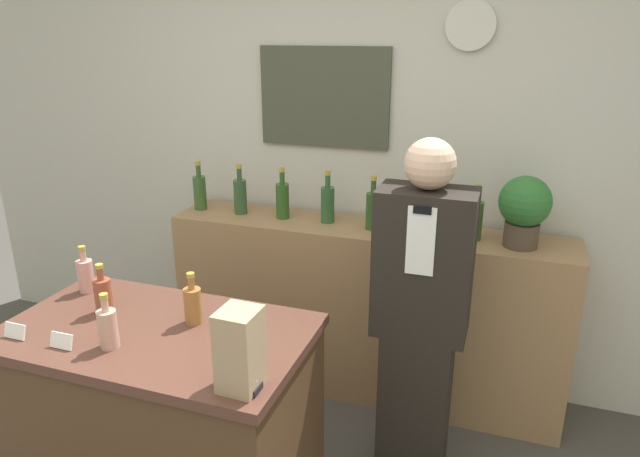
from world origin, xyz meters
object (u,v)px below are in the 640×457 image
object	(u,v)px
potted_plant	(524,208)
paper_bag	(240,350)
tape_dispenser	(247,384)
shopkeeper	(420,320)

from	to	relation	value
potted_plant	paper_bag	xyz separation A→B (m)	(-0.79, -1.39, -0.13)
paper_bag	tape_dispenser	size ratio (longest dim) A/B	2.93
potted_plant	tape_dispenser	world-z (taller)	potted_plant
paper_bag	shopkeeper	bearing A→B (deg)	64.15
shopkeeper	paper_bag	world-z (taller)	shopkeeper
potted_plant	shopkeeper	bearing A→B (deg)	-125.54
tape_dispenser	shopkeeper	bearing A→B (deg)	65.76
shopkeeper	potted_plant	xyz separation A→B (m)	(0.38, 0.53, 0.39)
tape_dispenser	paper_bag	bearing A→B (deg)	153.71
potted_plant	paper_bag	distance (m)	1.61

